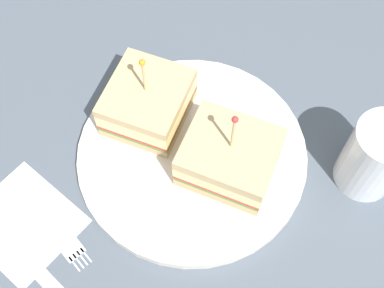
{
  "coord_description": "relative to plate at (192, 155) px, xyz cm",
  "views": [
    {
      "loc": [
        -24.59,
        -12.24,
        54.44
      ],
      "look_at": [
        0.0,
        0.0,
        3.32
      ],
      "focal_mm": 48.37,
      "sensor_mm": 36.0,
      "label": 1
    }
  ],
  "objects": [
    {
      "name": "sandwich_half_back",
      "position": [
        2.29,
        6.89,
        3.32
      ],
      "size": [
        10.19,
        9.5,
        10.58
      ],
      "color": "tan",
      "rests_on": "plate"
    },
    {
      "name": "plate",
      "position": [
        0.0,
        0.0,
        0.0
      ],
      "size": [
        26.65,
        26.65,
        1.32
      ],
      "primitive_type": "cylinder",
      "color": "silver",
      "rests_on": "ground_plane"
    },
    {
      "name": "fork",
      "position": [
        -14.89,
        8.63,
        -0.49
      ],
      "size": [
        5.71,
        11.78,
        0.35
      ],
      "color": "silver",
      "rests_on": "ground_plane"
    },
    {
      "name": "napkin",
      "position": [
        -15.58,
        13.11,
        -0.59
      ],
      "size": [
        12.54,
        13.38,
        0.15
      ],
      "primitive_type": "cube",
      "rotation": [
        0.0,
        0.0,
        10.76
      ],
      "color": "white",
      "rests_on": "ground_plane"
    },
    {
      "name": "drink_glass",
      "position": [
        6.64,
        -18.69,
        3.6
      ],
      "size": [
        6.71,
        6.71,
        9.64
      ],
      "color": "beige",
      "rests_on": "ground_plane"
    },
    {
      "name": "knife",
      "position": [
        -18.76,
        10.55,
        -0.49
      ],
      "size": [
        4.81,
        13.24,
        0.35
      ],
      "color": "silver",
      "rests_on": "ground_plane"
    },
    {
      "name": "sandwich_half_front",
      "position": [
        -0.35,
        -4.59,
        3.37
      ],
      "size": [
        9.2,
        10.44,
        11.11
      ],
      "color": "tan",
      "rests_on": "plate"
    },
    {
      "name": "ground_plane",
      "position": [
        0.0,
        0.0,
        -1.66
      ],
      "size": [
        117.29,
        117.29,
        2.0
      ],
      "primitive_type": "cube",
      "color": "#4C5660"
    }
  ]
}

